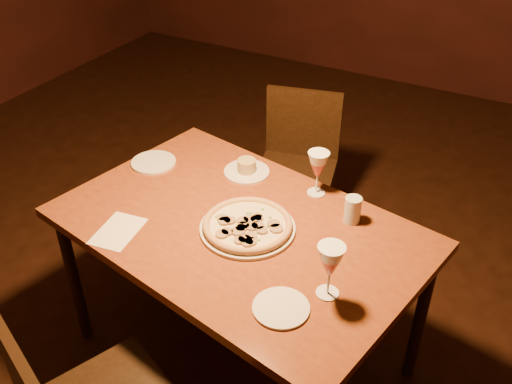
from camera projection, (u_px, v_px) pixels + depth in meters
The scene contains 11 objects.
floor at pixel (211, 367), 2.57m from camera, with size 7.00×7.00×0.00m, color black.
dining_table at pixel (239, 238), 2.25m from camera, with size 1.55×1.16×0.75m.
chair_far at pixel (298, 162), 3.12m from camera, with size 0.50×0.50×0.85m.
pizza_plate at pixel (248, 225), 2.18m from camera, with size 0.37×0.37×0.04m.
ramekin_saucer at pixel (247, 169), 2.51m from camera, with size 0.20×0.20×0.06m.
wine_glass_far at pixel (317, 173), 2.34m from camera, with size 0.09×0.09×0.20m, color #B94E4D, non-canonical shape.
wine_glass_right at pixel (330, 271), 1.85m from camera, with size 0.09×0.09×0.20m, color #B94E4D, non-canonical shape.
water_tumbler at pixel (353, 210), 2.20m from camera, with size 0.07×0.07×0.11m, color #B5BDC6.
side_plate_left at pixel (154, 162), 2.59m from camera, with size 0.20×0.20×0.01m, color silver.
side_plate_near at pixel (281, 308), 1.85m from camera, with size 0.19×0.19×0.01m, color silver.
menu_card at pixel (118, 231), 2.18m from camera, with size 0.15×0.21×0.00m, color silver.
Camera 1 is at (0.98, -1.36, 2.12)m, focal length 40.00 mm.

